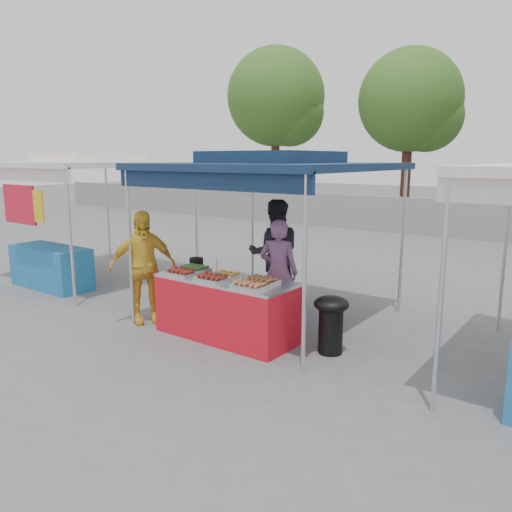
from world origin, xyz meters
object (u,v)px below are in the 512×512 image
Objects in this scene: wok_burner at (331,319)px; cooking_pot at (196,262)px; helper_man at (275,254)px; vendor_woman at (278,272)px; vendor_table at (226,308)px; customer_person at (143,267)px.

cooking_pot is at bearing 165.13° from wok_burner.
cooking_pot is 1.40m from helper_man.
helper_man is (-0.57, 0.72, 0.10)m from vendor_woman.
vendor_woman reaches higher than wok_burner.
cooking_pot is (-0.88, 0.35, 0.49)m from vendor_table.
wok_burner is 2.98m from customer_person.
customer_person is (-1.14, -1.85, -0.05)m from helper_man.
vendor_woman is 0.93m from helper_man.
helper_man reaches higher than cooking_pot.
wok_burner is 1.35m from vendor_woman.
customer_person is at bearing 176.35° from wok_burner.
vendor_table is at bearing -50.94° from customer_person.
vendor_table is 1.06m from cooking_pot.
vendor_table is 1.02m from vendor_woman.
vendor_table is 9.48× the size of cooking_pot.
helper_man is 2.18m from customer_person.
vendor_table is 1.73m from helper_man.
customer_person reaches higher than vendor_woman.
vendor_woman is 0.88× the size of helper_man.
helper_man reaches higher than vendor_woman.
helper_man is (-1.75, 1.27, 0.46)m from wok_burner.
wok_burner is at bearing 136.22° from vendor_woman.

